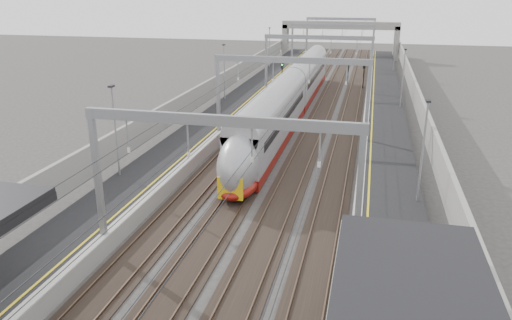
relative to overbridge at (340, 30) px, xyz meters
The scene contains 11 objects.
platform_left 55.79m from the overbridge, 98.28° to the right, with size 4.00×120.00×1.00m, color black.
platform_right 55.79m from the overbridge, 81.72° to the right, with size 4.00×120.00×1.00m, color black.
tracks 55.25m from the overbridge, 90.00° to the right, with size 11.40×140.00×0.20m.
overhead_line 48.39m from the overbridge, 90.00° to the right, with size 13.00×140.00×6.60m.
overbridge is the anchor object (origin of this frame).
wall_left 56.25m from the overbridge, 101.51° to the right, with size 0.30×120.00×3.20m, color gray.
wall_right 56.25m from the overbridge, 78.49° to the right, with size 0.30×120.00×3.20m, color gray.
train 49.65m from the overbridge, 91.74° to the right, with size 2.57×46.84×4.07m.
signal_green 33.47m from the overbridge, 98.97° to the right, with size 0.32×0.32×3.48m.
signal_red_near 27.51m from the overbridge, 83.28° to the right, with size 0.32×0.32×3.48m.
signal_red_far 30.88m from the overbridge, 79.89° to the right, with size 0.32×0.32×3.48m.
Camera 1 is at (6.44, 1.51, 12.91)m, focal length 35.00 mm.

